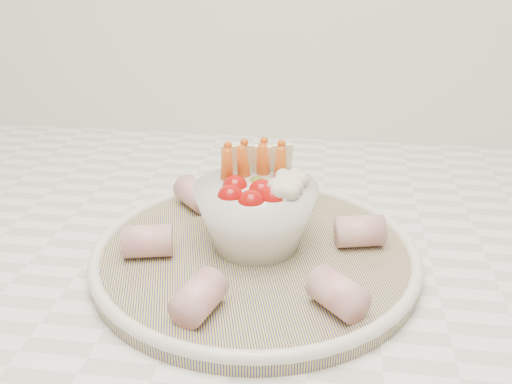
# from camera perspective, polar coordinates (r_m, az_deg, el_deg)

# --- Properties ---
(serving_platter) EXTENTS (0.39, 0.39, 0.02)m
(serving_platter) POSITION_cam_1_polar(r_m,az_deg,el_deg) (0.57, -0.07, -6.17)
(serving_platter) COLOR navy
(serving_platter) RESTS_ON kitchen_counter
(veggie_bowl) EXTENTS (0.12, 0.12, 0.10)m
(veggie_bowl) POSITION_cam_1_polar(r_m,az_deg,el_deg) (0.55, 0.07, -1.88)
(veggie_bowl) COLOR white
(veggie_bowl) RESTS_ON serving_platter
(cured_meat_rolls) EXTENTS (0.25, 0.26, 0.03)m
(cured_meat_rolls) POSITION_cam_1_polar(r_m,az_deg,el_deg) (0.55, -0.07, -4.42)
(cured_meat_rolls) COLOR #BE5664
(cured_meat_rolls) RESTS_ON serving_platter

